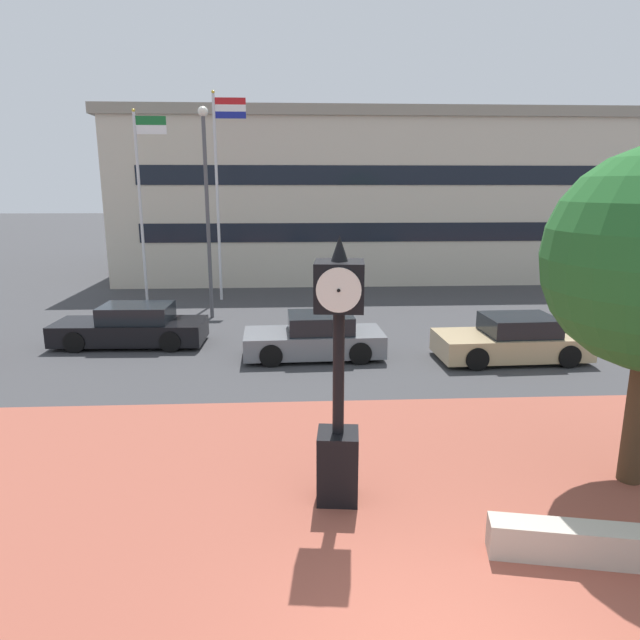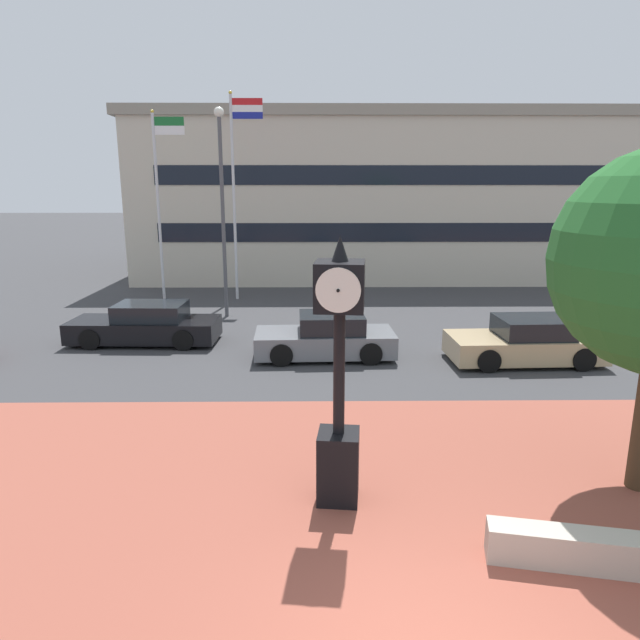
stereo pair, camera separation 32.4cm
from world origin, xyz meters
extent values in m
cube|color=brown|center=(0.00, 1.69, 0.00)|extent=(44.00, 11.38, 0.01)
cube|color=#ADA393|center=(2.68, 1.44, 0.25)|extent=(3.22, 1.03, 0.50)
cube|color=black|center=(-0.82, 3.21, 0.57)|extent=(0.70, 0.70, 1.15)
cylinder|color=black|center=(-0.82, 3.21, 2.12)|extent=(0.18, 0.18, 1.96)
cube|color=black|center=(-0.82, 3.21, 3.46)|extent=(0.79, 0.79, 0.72)
cylinder|color=silver|center=(-0.78, 3.58, 3.46)|extent=(0.64, 0.10, 0.64)
sphere|color=black|center=(-0.78, 3.60, 3.46)|extent=(0.05, 0.05, 0.05)
cylinder|color=silver|center=(-0.86, 2.84, 3.46)|extent=(0.64, 0.10, 0.64)
sphere|color=black|center=(-0.86, 2.82, 3.46)|extent=(0.05, 0.05, 0.05)
cone|color=black|center=(-0.82, 3.21, 4.00)|extent=(0.25, 0.25, 0.38)
cube|color=tan|center=(4.74, 10.33, 0.44)|extent=(4.26, 1.97, 0.64)
cube|color=black|center=(4.95, 10.34, 1.00)|extent=(1.99, 1.63, 0.56)
cylinder|color=black|center=(3.47, 9.43, 0.32)|extent=(0.65, 0.24, 0.64)
cylinder|color=black|center=(3.41, 11.13, 0.32)|extent=(0.65, 0.24, 0.64)
cylinder|color=black|center=(6.07, 9.53, 0.32)|extent=(0.65, 0.24, 0.64)
cylinder|color=black|center=(6.01, 11.22, 0.32)|extent=(0.65, 0.24, 0.64)
cube|color=black|center=(-6.55, 12.48, 0.44)|extent=(4.65, 1.87, 0.64)
cube|color=black|center=(-6.32, 12.47, 1.00)|extent=(2.16, 1.55, 0.56)
cylinder|color=black|center=(-8.00, 11.72, 0.32)|extent=(0.65, 0.24, 0.64)
cylinder|color=black|center=(-7.95, 13.32, 0.32)|extent=(0.65, 0.24, 0.64)
cylinder|color=black|center=(-5.15, 11.63, 0.32)|extent=(0.65, 0.24, 0.64)
cylinder|color=black|center=(-5.10, 13.23, 0.32)|extent=(0.65, 0.24, 0.64)
cube|color=slate|center=(-0.88, 10.89, 0.44)|extent=(4.06, 1.88, 0.64)
cube|color=black|center=(-0.68, 10.90, 1.00)|extent=(1.89, 1.56, 0.56)
cylinder|color=black|center=(-2.09, 10.04, 0.32)|extent=(0.65, 0.24, 0.64)
cylinder|color=black|center=(-2.15, 11.66, 0.32)|extent=(0.65, 0.24, 0.64)
cylinder|color=black|center=(0.39, 10.13, 0.32)|extent=(0.65, 0.24, 0.64)
cylinder|color=black|center=(0.33, 11.75, 0.32)|extent=(0.65, 0.24, 0.64)
cylinder|color=silver|center=(-7.78, 19.58, 3.89)|extent=(0.12, 0.12, 7.77)
sphere|color=gold|center=(-7.78, 19.58, 7.83)|extent=(0.14, 0.14, 0.14)
cube|color=#19662D|center=(-7.11, 19.58, 7.45)|extent=(1.21, 0.02, 0.36)
cube|color=white|center=(-7.11, 19.58, 7.09)|extent=(1.21, 0.02, 0.36)
cylinder|color=silver|center=(-4.56, 19.58, 4.25)|extent=(0.12, 0.12, 8.50)
sphere|color=gold|center=(-4.56, 19.58, 8.56)|extent=(0.14, 0.14, 0.14)
cube|color=red|center=(-3.88, 19.58, 8.21)|extent=(1.24, 0.02, 0.27)
cube|color=white|center=(-3.88, 19.58, 7.94)|extent=(1.24, 0.02, 0.27)
cube|color=navy|center=(-3.88, 19.58, 7.68)|extent=(1.24, 0.02, 0.27)
cube|color=beige|center=(5.69, 29.81, 4.01)|extent=(31.84, 14.78, 8.02)
cube|color=gray|center=(5.69, 29.81, 8.27)|extent=(32.48, 15.08, 0.50)
cube|color=black|center=(5.69, 22.40, 2.67)|extent=(28.66, 0.04, 0.90)
cube|color=black|center=(5.69, 22.40, 5.35)|extent=(28.66, 0.04, 0.90)
cylinder|color=#4C4C51|center=(-4.52, 16.17, 3.62)|extent=(0.14, 0.14, 7.25)
sphere|color=white|center=(-4.52, 16.17, 7.40)|extent=(0.36, 0.36, 0.36)
camera|label=1|loc=(-1.54, -4.87, 4.88)|focal=31.63mm
camera|label=2|loc=(-1.21, -4.88, 4.88)|focal=31.63mm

